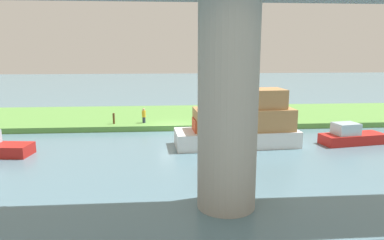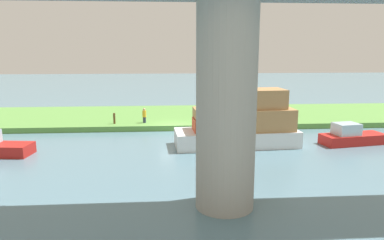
{
  "view_description": "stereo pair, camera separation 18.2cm",
  "coord_description": "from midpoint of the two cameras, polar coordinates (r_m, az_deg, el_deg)",
  "views": [
    {
      "loc": [
        0.69,
        31.67,
        7.29
      ],
      "look_at": [
        -1.4,
        5.0,
        2.0
      ],
      "focal_mm": 33.41,
      "sensor_mm": 36.0,
      "label": 1
    },
    {
      "loc": [
        0.51,
        31.69,
        7.29
      ],
      "look_at": [
        -1.4,
        5.0,
        2.0
      ],
      "focal_mm": 33.41,
      "sensor_mm": 36.0,
      "label": 2
    }
  ],
  "objects": [
    {
      "name": "ground_plane",
      "position": [
        32.51,
        -2.93,
        -1.79
      ],
      "size": [
        160.0,
        160.0,
        0.0
      ],
      "primitive_type": "plane",
      "color": "slate"
    },
    {
      "name": "person_on_bank",
      "position": [
        33.89,
        -7.47,
        0.73
      ],
      "size": [
        0.51,
        0.51,
        1.39
      ],
      "color": "#2D334C",
      "rests_on": "grassy_bank"
    },
    {
      "name": "bridge_pylon",
      "position": [
        16.11,
        5.79,
        2.07
      ],
      "size": [
        2.72,
        2.72,
        9.5
      ],
      "primitive_type": "cylinder",
      "color": "#9E998E",
      "rests_on": "ground"
    },
    {
      "name": "houseboat_blue",
      "position": [
        27.52,
        8.0,
        -0.5
      ],
      "size": [
        9.52,
        3.66,
        4.78
      ],
      "color": "white",
      "rests_on": "ground"
    },
    {
      "name": "grassy_bank",
      "position": [
        38.34,
        -3.13,
        0.58
      ],
      "size": [
        80.0,
        12.0,
        0.5
      ],
      "primitive_type": "cube",
      "color": "#5B9342",
      "rests_on": "ground"
    },
    {
      "name": "motorboat_red",
      "position": [
        30.68,
        24.24,
        -2.41
      ],
      "size": [
        5.28,
        2.61,
        1.68
      ],
      "color": "red",
      "rests_on": "ground"
    },
    {
      "name": "mooring_post",
      "position": [
        33.95,
        -12.15,
        0.25
      ],
      "size": [
        0.2,
        0.2,
        1.0
      ],
      "primitive_type": "cylinder",
      "color": "brown",
      "rests_on": "grassy_bank"
    }
  ]
}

